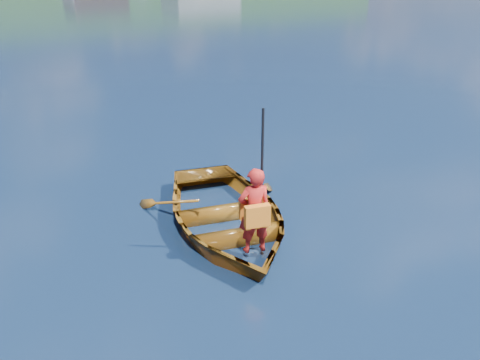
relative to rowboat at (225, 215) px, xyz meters
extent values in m
plane|color=#12283A|center=(-1.38, -0.74, -0.21)|extent=(600.00, 600.00, 0.00)
imported|color=brown|center=(0.00, 0.00, 0.00)|extent=(3.22, 3.93, 0.71)
imported|color=red|center=(-0.07, -0.91, 0.51)|extent=(0.50, 0.39, 1.22)
cube|color=orange|center=(-0.10, -1.03, 0.49)|extent=(0.35, 0.18, 0.30)
cube|color=orange|center=(-0.04, -0.79, 0.49)|extent=(0.35, 0.16, 0.30)
cube|color=orange|center=(-0.07, -0.91, 0.31)|extent=(0.34, 0.29, 0.05)
cylinder|color=black|center=(0.11, -0.80, 0.87)|extent=(0.04, 0.04, 1.96)
camera|label=1|loc=(-3.08, -5.45, 3.43)|focal=35.00mm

